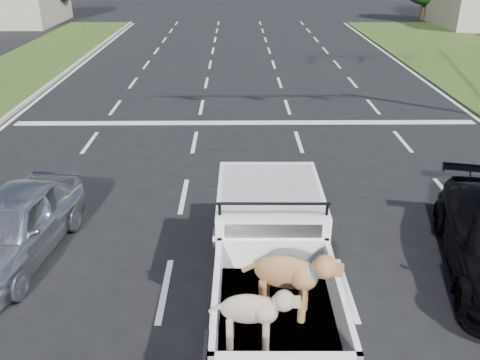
{
  "coord_description": "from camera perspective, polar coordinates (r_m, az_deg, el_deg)",
  "views": [
    {
      "loc": [
        -0.38,
        -7.94,
        6.03
      ],
      "look_at": [
        -0.28,
        2.0,
        1.39
      ],
      "focal_mm": 38.0,
      "sensor_mm": 36.0,
      "label": 1
    }
  ],
  "objects": [
    {
      "name": "ground",
      "position": [
        9.98,
        1.79,
        -12.18
      ],
      "size": [
        160.0,
        160.0,
        0.0
      ],
      "primitive_type": "plane",
      "color": "black",
      "rests_on": "ground"
    },
    {
      "name": "road_markings",
      "position": [
        15.71,
        0.87,
        2.46
      ],
      "size": [
        17.75,
        60.0,
        0.01
      ],
      "color": "silver",
      "rests_on": "ground"
    },
    {
      "name": "silver_sedan",
      "position": [
        11.56,
        -24.12,
        -4.73
      ],
      "size": [
        2.21,
        4.41,
        1.44
      ],
      "primitive_type": "imported",
      "rotation": [
        0.0,
        0.0,
        -0.12
      ],
      "color": "silver",
      "rests_on": "ground"
    },
    {
      "name": "pickup_truck",
      "position": [
        8.99,
        3.55,
        -9.07
      ],
      "size": [
        2.2,
        5.7,
        2.13
      ],
      "rotation": [
        0.0,
        0.0,
        -0.01
      ],
      "color": "black",
      "rests_on": "ground"
    }
  ]
}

